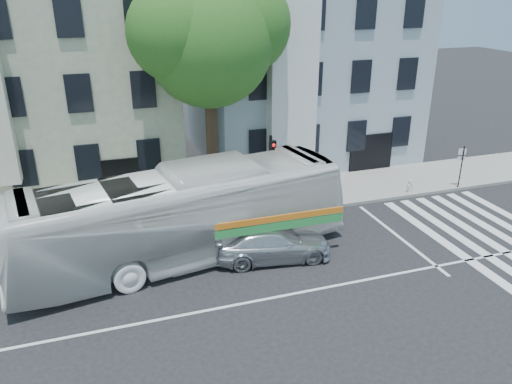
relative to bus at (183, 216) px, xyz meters
name	(u,v)px	position (x,y,z in m)	size (l,w,h in m)	color
ground	(274,298)	(2.36, -3.64, -1.79)	(120.00, 120.00, 0.00)	black
sidewalk_far	(217,205)	(2.36, 4.36, -1.72)	(80.00, 4.00, 0.15)	gray
building_left	(50,75)	(-4.64, 11.36, 3.71)	(12.00, 10.00, 11.00)	#969D84
building_right	(299,63)	(9.36, 11.36, 3.71)	(12.00, 10.00, 11.00)	#9BAAB8
street_tree	(209,34)	(2.42, 5.09, 6.04)	(7.30, 5.90, 11.10)	#2D2116
bus	(183,216)	(0.00, 0.00, 0.00)	(12.87, 3.01, 3.59)	silver
sedan	(272,243)	(3.18, -1.12, -1.13)	(4.55, 1.85, 1.32)	silver
hedge	(92,229)	(-3.36, 2.66, -1.29)	(8.50, 0.84, 0.70)	#23601F
traffic_signal	(271,166)	(4.36, 2.30, 0.70)	(0.38, 0.52, 3.85)	black
fire_hydrant	(410,185)	(11.96, 2.72, -1.29)	(0.39, 0.22, 0.69)	silver
far_sign_pole	(462,161)	(14.71, 2.50, -0.22)	(0.39, 0.20, 2.20)	black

